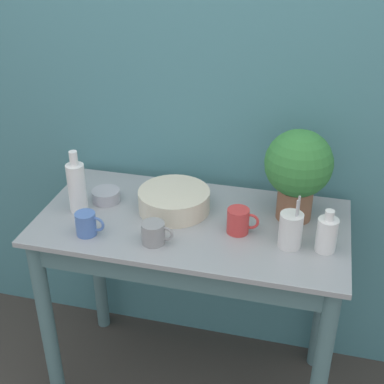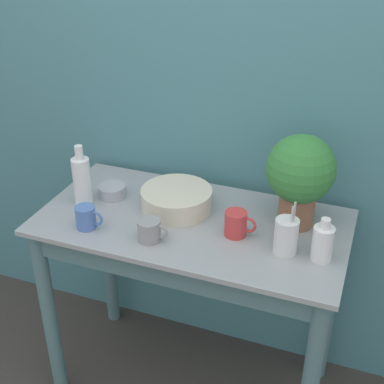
# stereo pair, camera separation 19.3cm
# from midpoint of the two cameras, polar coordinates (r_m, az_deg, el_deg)

# --- Properties ---
(wall_back) EXTENTS (6.00, 0.05, 2.40)m
(wall_back) POSITION_cam_midpoint_polar(r_m,az_deg,el_deg) (2.15, 5.98, 9.47)
(wall_back) COLOR teal
(wall_back) RESTS_ON ground_plane
(counter_table) EXTENTS (1.15, 0.59, 0.86)m
(counter_table) POSITION_cam_midpoint_polar(r_m,az_deg,el_deg) (2.09, 2.46, -7.99)
(counter_table) COLOR slate
(counter_table) RESTS_ON ground_plane
(potted_plant) EXTENTS (0.25, 0.25, 0.35)m
(potted_plant) POSITION_cam_midpoint_polar(r_m,az_deg,el_deg) (1.93, 14.32, 1.80)
(potted_plant) COLOR #8C5B42
(potted_plant) RESTS_ON counter_table
(bowl_wash_large) EXTENTS (0.27, 0.27, 0.08)m
(bowl_wash_large) POSITION_cam_midpoint_polar(r_m,az_deg,el_deg) (2.04, 1.05, -0.87)
(bowl_wash_large) COLOR beige
(bowl_wash_large) RESTS_ON counter_table
(bottle_tall) EXTENTS (0.07, 0.07, 0.25)m
(bottle_tall) POSITION_cam_midpoint_polar(r_m,az_deg,el_deg) (2.07, -9.05, 1.15)
(bottle_tall) COLOR white
(bottle_tall) RESTS_ON counter_table
(bottle_short) EXTENTS (0.07, 0.07, 0.16)m
(bottle_short) POSITION_cam_midpoint_polar(r_m,az_deg,el_deg) (1.83, 16.75, -5.28)
(bottle_short) COLOR white
(bottle_short) RESTS_ON counter_table
(mug_red) EXTENTS (0.12, 0.08, 0.09)m
(mug_red) POSITION_cam_midpoint_polar(r_m,az_deg,el_deg) (1.90, 7.66, -3.46)
(mug_red) COLOR #C63838
(mug_red) RESTS_ON counter_table
(mug_blue) EXTENTS (0.11, 0.07, 0.09)m
(mug_blue) POSITION_cam_midpoint_polar(r_m,az_deg,el_deg) (1.95, -8.44, -2.77)
(mug_blue) COLOR #4C70B7
(mug_blue) RESTS_ON counter_table
(mug_grey) EXTENTS (0.11, 0.08, 0.08)m
(mug_grey) POSITION_cam_midpoint_polar(r_m,az_deg,el_deg) (1.86, -1.59, -4.21)
(mug_grey) COLOR gray
(mug_grey) RESTS_ON counter_table
(bowl_small_steel) EXTENTS (0.11, 0.11, 0.05)m
(bowl_small_steel) POSITION_cam_midpoint_polar(r_m,az_deg,el_deg) (2.14, -6.00, 0.04)
(bowl_small_steel) COLOR #A8A8B2
(bowl_small_steel) RESTS_ON counter_table
(utensil_cup) EXTENTS (0.08, 0.08, 0.20)m
(utensil_cup) POSITION_cam_midpoint_polar(r_m,az_deg,el_deg) (1.83, 13.01, -4.72)
(utensil_cup) COLOR silver
(utensil_cup) RESTS_ON counter_table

